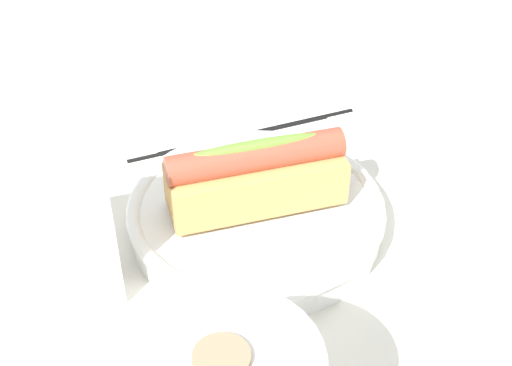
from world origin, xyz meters
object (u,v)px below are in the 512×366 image
water_glass (512,193)px  serving_bowl (256,214)px  chopstick_far (259,130)px  chopstick_near (231,137)px  hotdog_front (256,176)px  napkin_box (36,230)px

water_glass → serving_bowl: bearing=-2.6°
serving_bowl → chopstick_far: 0.15m
chopstick_near → chopstick_far: same height
serving_bowl → chopstick_far: serving_bowl is taller
serving_bowl → hotdog_front: size_ratio=1.43×
napkin_box → chopstick_near: size_ratio=0.68×
water_glass → chopstick_far: water_glass is taller
chopstick_near → water_glass: bearing=129.3°
hotdog_front → chopstick_far: bearing=-93.8°
napkin_box → chopstick_near: bearing=-138.8°
hotdog_front → napkin_box: (0.17, 0.08, 0.02)m
serving_bowl → water_glass: (-0.22, 0.01, 0.02)m
water_glass → hotdog_front: bearing=-2.6°
hotdog_front → chopstick_far: (-0.01, -0.15, -0.06)m
chopstick_near → chopstick_far: size_ratio=1.00×
serving_bowl → napkin_box: 0.19m
serving_bowl → water_glass: water_glass is taller
chopstick_near → chopstick_far: (-0.03, -0.01, 0.00)m
serving_bowl → chopstick_near: 0.14m
serving_bowl → hotdog_front: 0.04m
serving_bowl → chopstick_near: serving_bowl is taller
hotdog_front → water_glass: bearing=177.4°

